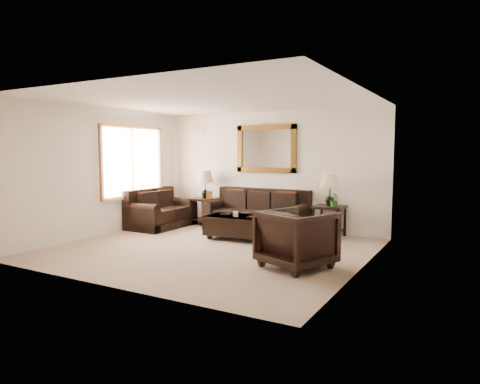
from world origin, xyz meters
The scene contains 11 objects.
room centered at (0.00, 0.00, 1.35)m, with size 5.51×5.01×2.71m.
window centered at (-2.70, 0.90, 1.55)m, with size 0.07×1.96×1.66m.
mirror centered at (-0.07, 2.47, 1.85)m, with size 1.50×0.06×1.10m.
air_vent centered at (-1.90, 2.48, 2.35)m, with size 0.25×0.02×0.18m, color #999999.
sofa centered at (-0.07, 2.05, 0.34)m, with size 2.28×0.98×0.93m.
loveseat centered at (-2.31, 1.34, 0.33)m, with size 0.95×1.60×0.90m.
end_table_left centered at (-1.56, 2.16, 0.86)m, with size 0.60×0.60×1.32m.
end_table_right centered at (1.57, 2.16, 0.87)m, with size 0.60×0.60×1.33m.
coffee_table centered at (0.06, 1.04, 0.30)m, with size 1.44×0.82×0.59m.
armchair centered at (1.86, -0.40, 0.49)m, with size 0.96×0.90×0.99m, color black.
potted_plant centered at (1.70, 2.05, 0.77)m, with size 0.26×0.29×0.22m, color #265E20.
Camera 1 is at (4.27, -6.46, 1.79)m, focal length 32.00 mm.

